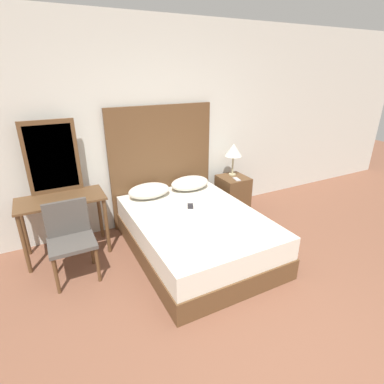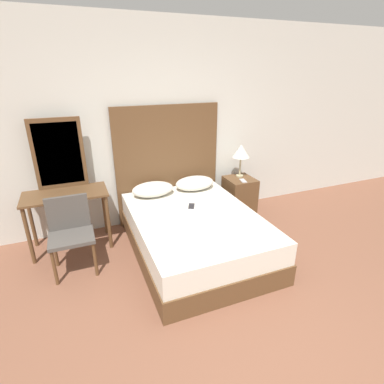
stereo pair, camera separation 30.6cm
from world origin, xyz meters
The scene contains 13 objects.
ground_plane centered at (0.00, 0.00, 0.00)m, with size 16.00×16.00×0.00m, color brown.
wall_back centered at (0.00, 2.81, 1.35)m, with size 10.00×0.06×2.70m.
bed centered at (0.08, 1.74, 0.25)m, with size 1.41×1.94×0.50m.
headboard centered at (0.08, 2.74, 0.82)m, with size 1.48×0.05×1.65m.
pillow_left centered at (-0.22, 2.48, 0.59)m, with size 0.55×0.36×0.18m.
pillow_right centered at (0.39, 2.48, 0.59)m, with size 0.55×0.36×0.18m.
phone_on_bed centered at (0.13, 1.97, 0.51)m, with size 0.13×0.17×0.01m.
nightstand centered at (1.11, 2.45, 0.29)m, with size 0.40×0.43×0.57m.
table_lamp centered at (1.14, 2.53, 0.96)m, with size 0.26×0.26×0.48m.
phone_on_nightstand centered at (1.09, 2.34, 0.58)m, with size 0.10×0.16×0.01m.
vanity_desk centered at (-1.29, 2.42, 0.60)m, with size 0.95×0.48×0.73m.
vanity_mirror centered at (-1.29, 2.63, 1.15)m, with size 0.58×0.03×0.84m.
chair centered at (-1.28, 1.97, 0.48)m, with size 0.46×0.40×0.83m.
Camera 2 is at (-1.13, -1.14, 2.09)m, focal length 28.00 mm.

